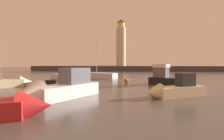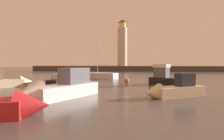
{
  "view_description": "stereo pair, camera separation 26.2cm",
  "coord_description": "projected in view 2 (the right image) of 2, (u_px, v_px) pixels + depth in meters",
  "views": [
    {
      "loc": [
        3.15,
        -2.23,
        3.12
      ],
      "look_at": [
        0.37,
        21.65,
        2.27
      ],
      "focal_mm": 29.0,
      "sensor_mm": 36.0,
      "label": 1
    },
    {
      "loc": [
        3.41,
        -2.2,
        3.12
      ],
      "look_at": [
        0.37,
        21.65,
        2.27
      ],
      "focal_mm": 29.0,
      "sensor_mm": 36.0,
      "label": 2
    }
  ],
  "objects": [
    {
      "name": "motorboat_3",
      "position": [
        66.0,
        80.0,
        27.65
      ],
      "size": [
        3.18,
        6.83,
        2.03
      ],
      "color": "black",
      "rests_on": "ground_plane"
    },
    {
      "name": "ground_plane",
      "position": [
        119.0,
        78.0,
        39.37
      ],
      "size": [
        221.82,
        221.82,
        0.0
      ],
      "primitive_type": "plane",
      "color": "#4C4742"
    },
    {
      "name": "sailboat_moored",
      "position": [
        100.0,
        75.0,
        38.26
      ],
      "size": [
        7.79,
        5.09,
        10.04
      ],
      "color": "silver",
      "rests_on": "ground_plane"
    },
    {
      "name": "motorboat_5",
      "position": [
        8.0,
        82.0,
        24.04
      ],
      "size": [
        5.84,
        6.29,
        2.61
      ],
      "color": "beige",
      "rests_on": "ground_plane"
    },
    {
      "name": "mooring_buoy",
      "position": [
        127.0,
        81.0,
        29.07
      ],
      "size": [
        0.78,
        0.78,
        0.78
      ],
      "primitive_type": "sphere",
      "color": "#EA5919",
      "rests_on": "ground_plane"
    },
    {
      "name": "breakwater",
      "position": [
        127.0,
        68.0,
        75.98
      ],
      "size": [
        80.83,
        6.65,
        2.12
      ],
      "primitive_type": "cube",
      "color": "#423F3D",
      "rests_on": "ground_plane"
    },
    {
      "name": "motorboat_2",
      "position": [
        57.0,
        89.0,
        16.01
      ],
      "size": [
        5.85,
        8.47,
        3.22
      ],
      "color": "white",
      "rests_on": "ground_plane"
    },
    {
      "name": "motorboat_0",
      "position": [
        173.0,
        90.0,
        16.83
      ],
      "size": [
        6.3,
        4.57,
        2.5
      ],
      "color": "beige",
      "rests_on": "ground_plane"
    },
    {
      "name": "motorboat_1",
      "position": [
        169.0,
        78.0,
        25.93
      ],
      "size": [
        6.06,
        5.12,
        3.26
      ],
      "color": "black",
      "rests_on": "ground_plane"
    },
    {
      "name": "lighthouse",
      "position": [
        122.0,
        44.0,
        75.86
      ],
      "size": [
        3.99,
        3.99,
        19.49
      ],
      "color": "beige",
      "rests_on": "breakwater"
    }
  ]
}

